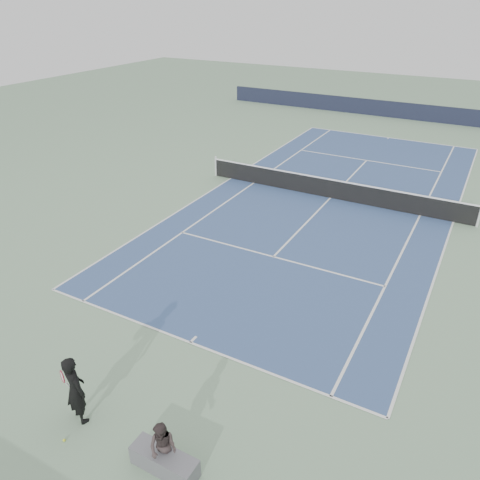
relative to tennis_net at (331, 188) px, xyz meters
The scene contains 7 objects.
ground 0.50m from the tennis_net, ahead, with size 80.00×80.00×0.00m, color gray.
court_surface 0.50m from the tennis_net, ahead, with size 10.97×23.77×0.01m, color #344D7C.
tennis_net is the anchor object (origin of this frame).
windscreen_far 17.89m from the tennis_net, 90.00° to the left, with size 30.00×0.25×1.20m, color black.
tennis_player 15.28m from the tennis_net, 92.80° to the right, with size 0.85×0.66×1.79m.
tennis_ball 15.93m from the tennis_net, 92.15° to the right, with size 0.06×0.06×0.06m, color yellow.
spectator_bench 15.50m from the tennis_net, 83.47° to the right, with size 1.51×0.66×1.27m.
Camera 1 is at (6.14, -20.17, 8.72)m, focal length 35.00 mm.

